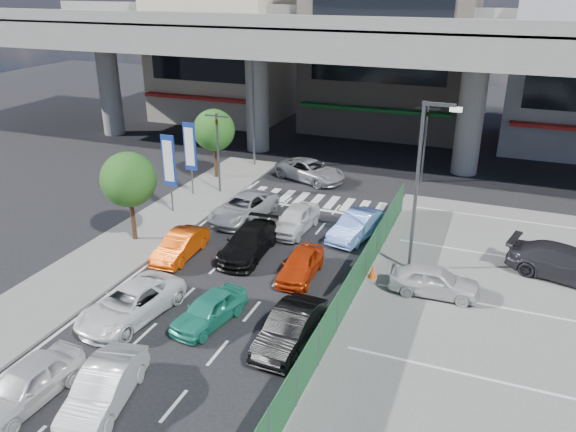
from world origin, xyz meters
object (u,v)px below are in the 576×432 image
at_px(kei_truck_front_right, 357,226).
at_px(traffic_light_left, 217,133).
at_px(parked_sedan_white, 434,281).
at_px(sedan_white_front_mid, 295,219).
at_px(sedan_white_mid_left, 131,303).
at_px(wagon_silver_front_left, 243,208).
at_px(hatch_white_back_mid, 104,388).
at_px(parked_sedan_dgrey, 566,264).
at_px(street_lamp_left, 255,101).
at_px(tree_near, 128,180).
at_px(traffic_light_right, 427,125).
at_px(hatch_black_mid_right, 290,328).
at_px(sedan_black_mid, 248,243).
at_px(van_white_back_left, 27,384).
at_px(traffic_cone, 373,271).
at_px(signboard_far, 190,149).
at_px(signboard_near, 169,163).
at_px(taxi_orange_left, 180,245).
at_px(taxi_orange_right, 300,264).
at_px(street_lamp_right, 422,175).
at_px(crossing_wagon_silver, 310,171).
at_px(tree_far, 214,130).
at_px(taxi_teal_mid, 209,309).

bearing_deg(kei_truck_front_right, traffic_light_left, 174.67).
bearing_deg(parked_sedan_white, sedan_white_front_mid, 60.57).
distance_m(sedan_white_mid_left, wagon_silver_front_left, 10.92).
distance_m(hatch_white_back_mid, parked_sedan_dgrey, 20.27).
height_order(street_lamp_left, tree_near, street_lamp_left).
xyz_separation_m(traffic_light_right, street_lamp_left, (-11.83, -1.00, 0.83)).
xyz_separation_m(hatch_black_mid_right, sedan_black_mid, (-4.61, 6.15, -0.01)).
relative_size(van_white_back_left, traffic_cone, 5.80).
height_order(signboard_far, hatch_black_mid_right, signboard_far).
bearing_deg(signboard_far, wagon_silver_front_left, -25.97).
distance_m(signboard_near, sedan_white_front_mid, 7.97).
distance_m(hatch_white_back_mid, taxi_orange_left, 10.50).
relative_size(taxi_orange_right, sedan_white_front_mid, 0.91).
distance_m(street_lamp_right, tree_near, 14.38).
relative_size(sedan_black_mid, taxi_orange_right, 1.27).
bearing_deg(signboard_far, crossing_wagon_silver, 42.24).
height_order(tree_near, crossing_wagon_silver, tree_near).
relative_size(tree_far, parked_sedan_dgrey, 0.94).
height_order(sedan_white_mid_left, sedan_black_mid, sedan_black_mid).
relative_size(traffic_light_left, tree_far, 1.08).
bearing_deg(kei_truck_front_right, sedan_black_mid, -125.10).
bearing_deg(sedan_white_mid_left, sedan_white_front_mid, 80.90).
height_order(tree_near, parked_sedan_dgrey, tree_near).
height_order(traffic_light_left, street_lamp_right, street_lamp_right).
height_order(hatch_black_mid_right, traffic_cone, hatch_black_mid_right).
bearing_deg(signboard_far, parked_sedan_white, -23.39).
bearing_deg(van_white_back_left, kei_truck_front_right, 70.77).
distance_m(street_lamp_left, taxi_orange_left, 15.54).
relative_size(street_lamp_left, tree_far, 1.67).
bearing_deg(street_lamp_left, sedan_white_mid_left, -79.93).
bearing_deg(sedan_white_mid_left, wagon_silver_front_left, 98.73).
height_order(tree_far, taxi_teal_mid, tree_far).
bearing_deg(sedan_white_front_mid, parked_sedan_dgrey, 0.79).
bearing_deg(taxi_orange_left, crossing_wagon_silver, 78.30).
xyz_separation_m(traffic_light_left, hatch_white_back_mid, (5.73, -18.73, -3.26)).
relative_size(parked_sedan_dgrey, traffic_cone, 7.34).
bearing_deg(signboard_near, wagon_silver_front_left, 9.77).
relative_size(traffic_light_right, hatch_black_mid_right, 1.24).
height_order(signboard_far, parked_sedan_white, signboard_far).
xyz_separation_m(taxi_orange_right, sedan_white_front_mid, (-2.04, 4.72, 0.06)).
distance_m(street_lamp_left, hatch_white_back_mid, 25.74).
relative_size(sedan_white_mid_left, taxi_orange_right, 1.31).
distance_m(signboard_far, wagon_silver_front_left, 5.70).
bearing_deg(wagon_silver_front_left, sedan_black_mid, -54.45).
xyz_separation_m(hatch_white_back_mid, sedan_white_mid_left, (-2.27, 4.54, -0.00)).
bearing_deg(traffic_cone, tree_near, -177.73).
bearing_deg(sedan_black_mid, wagon_silver_front_left, 115.67).
relative_size(traffic_light_right, signboard_far, 1.11).
bearing_deg(taxi_orange_left, traffic_cone, 5.22).
bearing_deg(traffic_light_left, signboard_near, -104.02).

